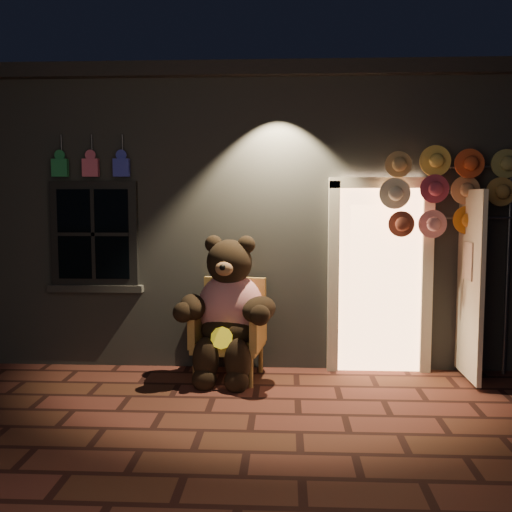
{
  "coord_description": "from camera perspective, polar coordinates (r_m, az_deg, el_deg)",
  "views": [
    {
      "loc": [
        0.3,
        -5.29,
        1.96
      ],
      "look_at": [
        -0.02,
        1.0,
        1.35
      ],
      "focal_mm": 42.0,
      "sensor_mm": 36.0,
      "label": 1
    }
  ],
  "objects": [
    {
      "name": "shop_building",
      "position": [
        9.29,
        1.09,
        4.16
      ],
      "size": [
        7.3,
        5.95,
        3.51
      ],
      "color": "slate",
      "rests_on": "ground"
    },
    {
      "name": "ground",
      "position": [
        5.65,
        -0.31,
        -14.77
      ],
      "size": [
        60.0,
        60.0,
        0.0
      ],
      "primitive_type": "plane",
      "color": "#552720",
      "rests_on": "ground"
    },
    {
      "name": "teddy_bear",
      "position": [
        6.45,
        -2.66,
        -5.18
      ],
      "size": [
        1.14,
        0.95,
        1.59
      ],
      "rotation": [
        0.0,
        0.0,
        -0.14
      ],
      "color": "red",
      "rests_on": "ground"
    },
    {
      "name": "wicker_armchair",
      "position": [
        6.63,
        -2.42,
        -6.88
      ],
      "size": [
        0.82,
        0.76,
        1.07
      ],
      "rotation": [
        0.0,
        0.0,
        -0.14
      ],
      "color": "#AD8743",
      "rests_on": "ground"
    },
    {
      "name": "hat_rack",
      "position": [
        6.79,
        17.84,
        5.78
      ],
      "size": [
        1.66,
        0.22,
        2.5
      ],
      "color": "#59595E",
      "rests_on": "ground"
    }
  ]
}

